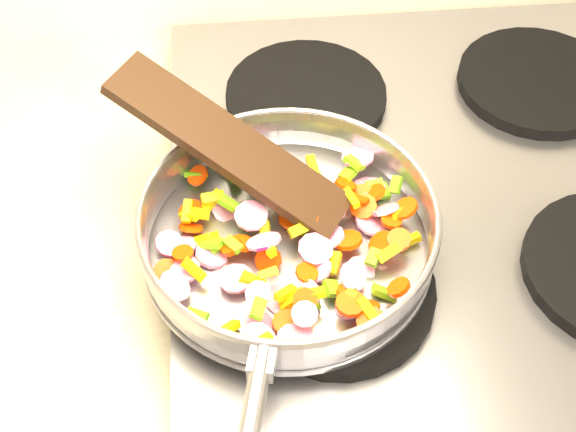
{
  "coord_description": "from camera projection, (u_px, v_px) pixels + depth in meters",
  "views": [
    {
      "loc": [
        -0.93,
        1.09,
        1.59
      ],
      "look_at": [
        -0.88,
        1.57,
        1.01
      ],
      "focal_mm": 50.0,
      "sensor_mm": 36.0,
      "label": 1
    }
  ],
  "objects": [
    {
      "name": "grate_br",
      "position": [
        537.0,
        81.0,
        0.96
      ],
      "size": [
        0.19,
        0.19,
        0.02
      ],
      "primitive_type": "cylinder",
      "color": "black",
      "rests_on": "cooktop"
    },
    {
      "name": "grate_fl",
      "position": [
        337.0,
        291.0,
        0.77
      ],
      "size": [
        0.19,
        0.19,
        0.02
      ],
      "primitive_type": "cylinder",
      "color": "black",
      "rests_on": "cooktop"
    },
    {
      "name": "grate_bl",
      "position": [
        306.0,
        95.0,
        0.95
      ],
      "size": [
        0.19,
        0.19,
        0.02
      ],
      "primitive_type": "cylinder",
      "color": "black",
      "rests_on": "cooktop"
    },
    {
      "name": "cooktop",
      "position": [
        444.0,
        191.0,
        0.89
      ],
      "size": [
        0.6,
        0.6,
        0.04
      ],
      "primitive_type": "cube",
      "color": "#939399",
      "rests_on": "counter_top"
    },
    {
      "name": "wooden_spatula",
      "position": [
        229.0,
        146.0,
        0.79
      ],
      "size": [
        0.24,
        0.19,
        0.1
      ],
      "primitive_type": "cube",
      "rotation": [
        0.0,
        -0.35,
        2.56
      ],
      "color": "black",
      "rests_on": "saute_pan"
    },
    {
      "name": "saute_pan",
      "position": [
        288.0,
        230.0,
        0.77
      ],
      "size": [
        0.33,
        0.49,
        0.06
      ],
      "rotation": [
        0.0,
        0.0,
        -0.23
      ],
      "color": "#9E9EA5",
      "rests_on": "grate_fl"
    },
    {
      "name": "vegetable_heap",
      "position": [
        294.0,
        240.0,
        0.77
      ],
      "size": [
        0.27,
        0.25,
        0.04
      ],
      "color": "#61AB13",
      "rests_on": "saute_pan"
    }
  ]
}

